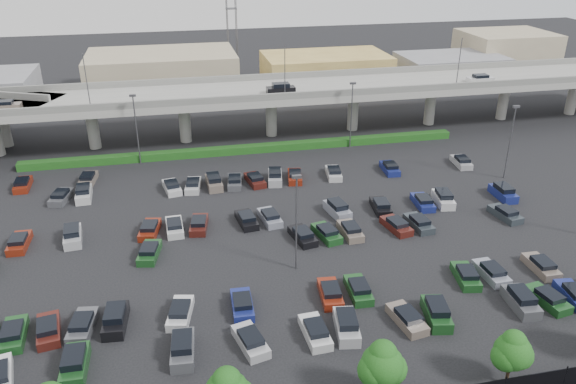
# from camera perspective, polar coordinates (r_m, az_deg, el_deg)

# --- Properties ---
(ground) EXTENTS (280.00, 280.00, 0.00)m
(ground) POSITION_cam_1_polar(r_m,az_deg,el_deg) (64.03, -0.78, -3.94)
(ground) COLOR black
(overpass) EXTENTS (150.00, 13.00, 15.80)m
(overpass) POSITION_cam_1_polar(r_m,az_deg,el_deg) (90.72, -5.01, 9.69)
(overpass) COLOR gray
(overpass) RESTS_ON ground
(hedge) EXTENTS (66.00, 1.60, 1.10)m
(hedge) POSITION_cam_1_polar(r_m,az_deg,el_deg) (86.19, -4.10, 4.37)
(hedge) COLOR #163F12
(hedge) RESTS_ON ground
(tree_row) EXTENTS (65.07, 3.66, 5.94)m
(tree_row) POSITION_cam_1_polar(r_m,az_deg,el_deg) (41.30, 7.87, -17.26)
(tree_row) COLOR #332316
(tree_row) RESTS_ON ground
(parked_cars) EXTENTS (63.06, 41.65, 1.67)m
(parked_cars) POSITION_cam_1_polar(r_m,az_deg,el_deg) (59.95, -2.12, -5.49)
(parked_cars) COLOR #6F6257
(parked_cars) RESTS_ON ground
(light_poles) EXTENTS (66.90, 48.38, 10.30)m
(light_poles) POSITION_cam_1_polar(r_m,az_deg,el_deg) (62.43, -4.90, 1.57)
(light_poles) COLOR #47474C
(light_poles) RESTS_ON ground
(distant_buildings) EXTENTS (138.00, 24.00, 9.00)m
(distant_buildings) POSITION_cam_1_polar(r_m,az_deg,el_deg) (122.04, -0.86, 12.29)
(distant_buildings) COLOR gray
(distant_buildings) RESTS_ON ground
(comm_tower) EXTENTS (2.40, 2.40, 30.00)m
(comm_tower) POSITION_cam_1_polar(r_m,az_deg,el_deg) (130.58, -5.81, 18.32)
(comm_tower) COLOR #47474C
(comm_tower) RESTS_ON ground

